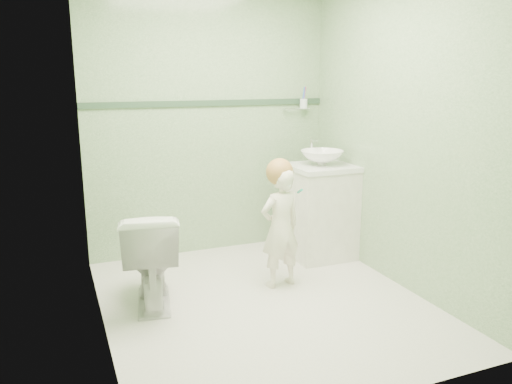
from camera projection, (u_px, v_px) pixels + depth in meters
name	position (u px, v px, depth m)	size (l,w,h in m)	color
ground	(264.00, 302.00, 3.66)	(2.50, 2.50, 0.00)	beige
room_shell	(264.00, 135.00, 3.39)	(2.50, 2.54, 2.40)	#7FA676
trim_stripe	(209.00, 103.00, 4.47)	(2.20, 0.02, 0.05)	#2F4A35
vanity	(320.00, 213.00, 4.51)	(0.52, 0.50, 0.80)	silver
counter	(322.00, 167.00, 4.42)	(0.54, 0.52, 0.04)	white
basin	(322.00, 158.00, 4.40)	(0.37, 0.37, 0.13)	white
faucet	(312.00, 146.00, 4.55)	(0.03, 0.13, 0.18)	silver
cup_holder	(303.00, 103.00, 4.75)	(0.26, 0.07, 0.21)	silver
toilet	(151.00, 257.00, 3.57)	(0.39, 0.68, 0.69)	white
toddler	(280.00, 228.00, 3.85)	(0.34, 0.22, 0.92)	white
hair_cap	(280.00, 172.00, 3.78)	(0.21, 0.21, 0.21)	#AC793E
teal_toothbrush	(299.00, 191.00, 3.71)	(0.11, 0.14, 0.08)	#098B72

